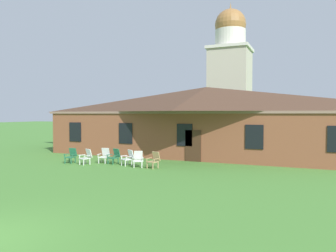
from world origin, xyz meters
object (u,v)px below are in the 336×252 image
Objects in this scene: lawn_chair_by_porch at (71,155)px; lawn_chair_near_door at (86,156)px; lawn_chair_under_eave at (154,160)px; lawn_chair_middle at (115,156)px; lawn_chair_left_end at (104,155)px; lawn_chair_far_side at (138,159)px; lawn_chair_right_end at (128,157)px.

lawn_chair_near_door is (1.26, -0.08, 0.00)m from lawn_chair_by_porch.
lawn_chair_by_porch is at bearing -176.73° from lawn_chair_under_eave.
lawn_chair_middle and lawn_chair_under_eave have the same top height.
lawn_chair_under_eave is (4.52, 0.41, 0.00)m from lawn_chair_near_door.
lawn_chair_middle is (0.79, -0.03, 0.00)m from lawn_chair_left_end.
lawn_chair_far_side is at bearing -11.64° from lawn_chair_left_end.
lawn_chair_middle is (2.74, 0.84, 0.00)m from lawn_chair_by_porch.
lawn_chair_middle is (1.48, 0.93, 0.00)m from lawn_chair_near_door.
lawn_chair_left_end is 1.00× the size of lawn_chair_far_side.
lawn_chair_right_end and lawn_chair_under_eave have the same top height.
lawn_chair_left_end is (0.69, 0.95, 0.00)m from lawn_chair_near_door.
lawn_chair_far_side is at bearing 6.17° from lawn_chair_near_door.
lawn_chair_under_eave is (3.83, -0.54, 0.00)m from lawn_chair_left_end.
lawn_chair_far_side is (2.80, -0.58, 0.00)m from lawn_chair_left_end.
lawn_chair_by_porch is at bearing 176.23° from lawn_chair_near_door.
lawn_chair_under_eave is at bearing 5.23° from lawn_chair_near_door.
lawn_chair_middle is at bearing 17.08° from lawn_chair_by_porch.
lawn_chair_left_end and lawn_chair_far_side have the same top height.
lawn_chair_right_end is 0.92m from lawn_chair_far_side.
lawn_chair_by_porch is 5.79m from lawn_chair_under_eave.
lawn_chair_left_end is at bearing 177.90° from lawn_chair_middle.
lawn_chair_by_porch is 1.00× the size of lawn_chair_far_side.
lawn_chair_right_end is (1.94, -0.27, 0.00)m from lawn_chair_left_end.
lawn_chair_near_door and lawn_chair_right_end have the same top height.
lawn_chair_right_end is at bearing 171.71° from lawn_chair_under_eave.
lawn_chair_near_door is 1.18m from lawn_chair_left_end.
lawn_chair_near_door is 2.72m from lawn_chair_right_end.
lawn_chair_near_door is at bearing -3.77° from lawn_chair_by_porch.
lawn_chair_left_end is 2.86m from lawn_chair_far_side.
lawn_chair_near_door is 1.00× the size of lawn_chair_left_end.
lawn_chair_far_side is 1.00× the size of lawn_chair_under_eave.
lawn_chair_left_end is 0.79m from lawn_chair_middle.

